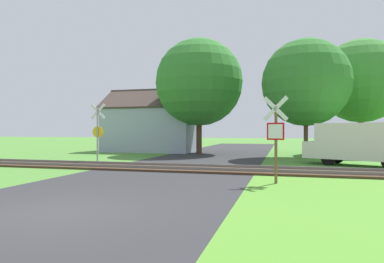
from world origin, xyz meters
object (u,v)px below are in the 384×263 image
(house, at_px, (153,128))
(tree_right, at_px, (306,83))
(crossing_sign_far, at_px, (98,130))
(tree_center, at_px, (199,82))
(mail_truck, at_px, (357,142))
(tree_far, at_px, (361,81))
(stop_sign_near, at_px, (276,134))

(house, relative_size, tree_right, 1.03)
(tree_right, bearing_deg, crossing_sign_far, -148.70)
(crossing_sign_far, height_order, house, house)
(tree_center, bearing_deg, mail_truck, -34.50)
(tree_far, bearing_deg, house, -176.68)
(tree_center, relative_size, mail_truck, 1.76)
(house, height_order, tree_far, tree_far)
(tree_center, height_order, tree_far, tree_center)
(crossing_sign_far, relative_size, tree_right, 0.42)
(tree_far, bearing_deg, tree_center, -166.66)
(tree_center, bearing_deg, stop_sign_near, -66.41)
(stop_sign_near, height_order, crossing_sign_far, crossing_sign_far)
(crossing_sign_far, xyz_separation_m, mail_truck, (13.81, 2.45, -0.66))
(house, height_order, tree_right, tree_right)
(stop_sign_near, distance_m, house, 19.77)
(stop_sign_near, relative_size, tree_center, 0.33)
(stop_sign_near, xyz_separation_m, mail_truck, (4.01, 7.35, -0.48))
(tree_right, bearing_deg, tree_center, 162.40)
(crossing_sign_far, relative_size, tree_far, 0.37)
(house, bearing_deg, tree_far, 3.84)
(stop_sign_near, height_order, tree_right, tree_right)
(tree_center, distance_m, mail_truck, 13.29)
(mail_truck, bearing_deg, crossing_sign_far, 125.08)
(stop_sign_near, xyz_separation_m, house, (-11.06, 16.39, 0.35))
(stop_sign_near, bearing_deg, tree_center, -54.90)
(mail_truck, bearing_deg, stop_sign_near, 176.41)
(stop_sign_near, xyz_separation_m, crossing_sign_far, (-9.80, 4.90, 0.18))
(tree_far, bearing_deg, crossing_sign_far, -141.98)
(tree_right, bearing_deg, house, 160.58)
(crossing_sign_far, distance_m, mail_truck, 14.04)
(stop_sign_near, relative_size, tree_far, 0.34)
(house, bearing_deg, tree_center, -21.87)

